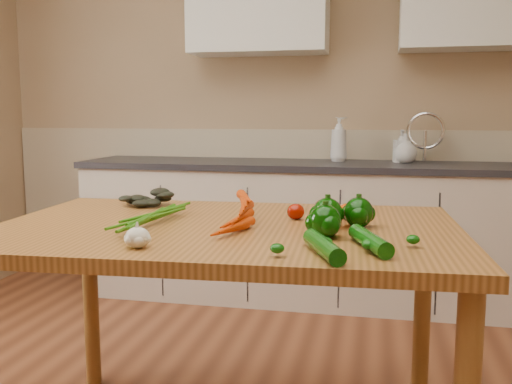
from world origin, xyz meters
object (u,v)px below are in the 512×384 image
object	(u,v)px
pepper_c	(325,222)
carrot_bunch	(212,215)
soap_bottle_a	(339,139)
leafy_greens	(147,192)
pepper_b	(358,213)
tomato_b	(324,208)
zucchini_a	(370,241)
garlic_bulb	(138,238)
zucchini_b	(323,246)
pepper_a	(327,214)
soap_bottle_b	(402,146)
soap_bottle_c	(406,148)
tomato_c	(348,212)
tomato_a	(296,212)
table	(226,251)

from	to	relation	value
pepper_c	carrot_bunch	bearing A→B (deg)	165.24
soap_bottle_a	leafy_greens	world-z (taller)	soap_bottle_a
pepper_b	tomato_b	world-z (taller)	pepper_b
soap_bottle_a	zucchini_a	bearing A→B (deg)	151.14
garlic_bulb	zucchini_b	xyz separation A→B (m)	(0.52, 0.02, -0.01)
pepper_a	pepper_b	bearing A→B (deg)	26.45
pepper_c	zucchini_a	distance (m)	0.18
soap_bottle_b	tomato_b	bearing A→B (deg)	-111.24
soap_bottle_c	garlic_bulb	bearing A→B (deg)	3.80
pepper_a	tomato_c	size ratio (longest dim) A/B	1.50
carrot_bunch	zucchini_a	bearing A→B (deg)	-26.10
pepper_c	tomato_b	distance (m)	0.37
leafy_greens	tomato_a	world-z (taller)	leafy_greens
soap_bottle_a	zucchini_b	bearing A→B (deg)	147.86
soap_bottle_b	zucchini_b	size ratio (longest dim) A/B	0.83
pepper_c	tomato_a	bearing A→B (deg)	114.97
tomato_a	zucchini_a	bearing A→B (deg)	-56.54
soap_bottle_b	carrot_bunch	size ratio (longest dim) A/B	0.72
table	leafy_greens	distance (m)	0.56
soap_bottle_c	pepper_c	size ratio (longest dim) A/B	1.85
table	carrot_bunch	bearing A→B (deg)	-145.70
carrot_bunch	pepper_a	distance (m)	0.38
soap_bottle_a	garlic_bulb	distance (m)	2.32
zucchini_a	pepper_c	bearing A→B (deg)	137.80
soap_bottle_b	pepper_a	size ratio (longest dim) A/B	2.09
soap_bottle_a	carrot_bunch	bearing A→B (deg)	136.51
zucchini_b	carrot_bunch	bearing A→B (deg)	141.34
pepper_b	tomato_a	world-z (taller)	pepper_b
tomato_a	zucchini_b	world-z (taller)	tomato_a
garlic_bulb	zucchini_a	bearing A→B (deg)	10.83
soap_bottle_a	pepper_a	bearing A→B (deg)	147.78
tomato_a	tomato_b	size ratio (longest dim) A/B	0.90
table	zucchini_a	world-z (taller)	zucchini_a
pepper_b	tomato_c	size ratio (longest dim) A/B	1.47
tomato_b	zucchini_b	bearing A→B (deg)	-84.65
leafy_greens	pepper_b	size ratio (longest dim) A/B	2.28
pepper_b	tomato_a	xyz separation A→B (m)	(-0.22, 0.09, -0.02)
carrot_bunch	soap_bottle_c	bearing A→B (deg)	66.99
garlic_bulb	tomato_b	size ratio (longest dim) A/B	1.02
leafy_greens	pepper_c	world-z (taller)	leafy_greens
tomato_a	zucchini_b	xyz separation A→B (m)	(0.15, -0.50, -0.00)
table	pepper_c	xyz separation A→B (m)	(0.35, -0.13, 0.14)
pepper_c	tomato_b	size ratio (longest dim) A/B	1.44
table	tomato_a	size ratio (longest dim) A/B	25.90
pepper_a	pepper_c	size ratio (longest dim) A/B	1.00
soap_bottle_b	pepper_c	world-z (taller)	soap_bottle_b
soap_bottle_a	zucchini_a	xyz separation A→B (m)	(0.24, -2.16, -0.18)
soap_bottle_a	zucchini_a	world-z (taller)	soap_bottle_a
soap_bottle_a	tomato_c	size ratio (longest dim) A/B	4.31
soap_bottle_b	tomato_a	xyz separation A→B (m)	(-0.43, -1.77, -0.14)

